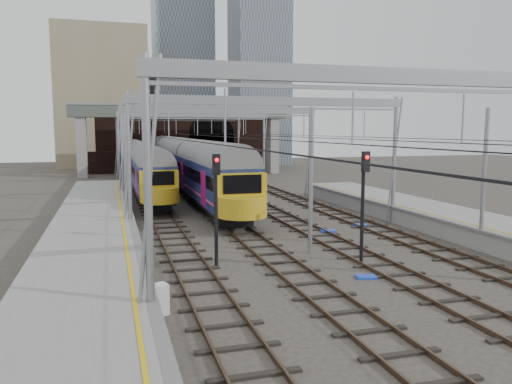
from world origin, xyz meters
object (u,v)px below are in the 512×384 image
object	(u,v)px
train_main	(170,157)
signal_near_centre	(364,193)
train_second	(136,157)
signal_near_left	(216,196)
relay_cabinet	(159,299)

from	to	relation	value
train_main	signal_near_centre	size ratio (longest dim) A/B	14.04
train_second	signal_near_centre	bearing A→B (deg)	-80.57
signal_near_left	signal_near_centre	xyz separation A→B (m)	(6.46, -1.14, 0.04)
train_main	train_second	size ratio (longest dim) A/B	1.11
train_main	relay_cabinet	distance (m)	47.00
train_main	signal_near_left	bearing A→B (deg)	-93.92
signal_near_centre	signal_near_left	bearing A→B (deg)	159.02
signal_near_centre	train_main	bearing A→B (deg)	83.91
train_main	relay_cabinet	size ratio (longest dim) A/B	68.91
train_second	signal_near_left	bearing A→B (deg)	-88.51
train_main	signal_near_centre	bearing A→B (deg)	-85.14
signal_near_centre	relay_cabinet	size ratio (longest dim) A/B	4.91
signal_near_centre	relay_cabinet	world-z (taller)	signal_near_centre
relay_cabinet	signal_near_centre	bearing A→B (deg)	2.14
train_second	signal_near_left	xyz separation A→B (m)	(1.16, -44.75, 0.66)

